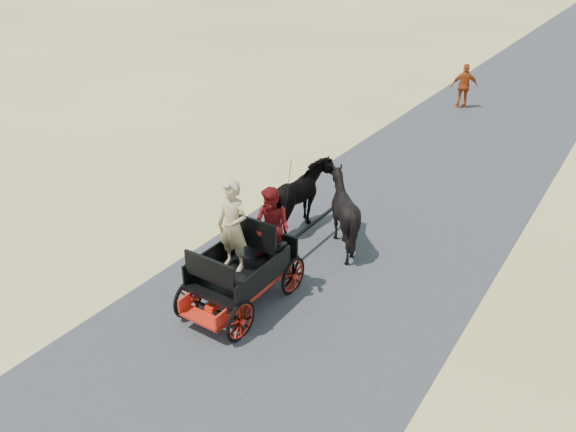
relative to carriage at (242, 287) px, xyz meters
The scene contains 8 objects.
ground 1.06m from the carriage, 25.79° to the left, with size 140.00×140.00×0.00m, color tan.
road 1.06m from the carriage, 25.79° to the left, with size 6.00×140.00×0.01m, color #38383A.
carriage is the anchor object (origin of this frame).
horse_left 3.09m from the carriage, 100.39° to the left, with size 0.91×2.01×1.70m, color black.
horse_right 3.09m from the carriage, 79.61° to the left, with size 1.37×1.54×1.70m, color black.
driver_man 1.28m from the carriage, 165.96° to the left, with size 0.66×0.43×1.80m, color tan.
passenger_woman 1.33m from the carriage, 63.43° to the left, with size 0.77×0.60×1.58m, color #660C0F.
pedestrian 14.84m from the carriage, 92.14° to the left, with size 1.01×0.42×1.73m, color #AC3F13.
Camera 1 is at (4.77, -7.38, 6.70)m, focal length 35.00 mm.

